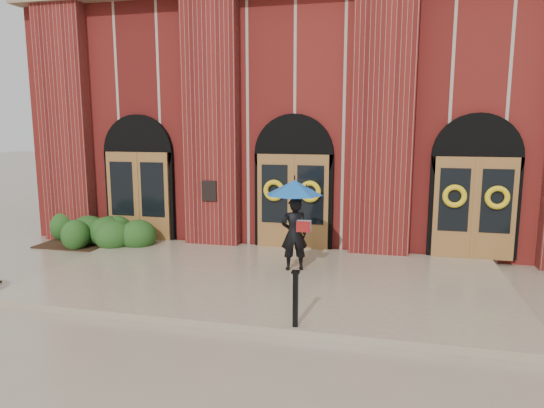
% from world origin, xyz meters
% --- Properties ---
extents(ground, '(90.00, 90.00, 0.00)m').
position_xyz_m(ground, '(0.00, 0.00, 0.00)').
color(ground, gray).
rests_on(ground, ground).
extents(landing, '(10.00, 5.30, 0.15)m').
position_xyz_m(landing, '(0.00, 0.15, 0.07)').
color(landing, tan).
rests_on(landing, ground).
extents(church_building, '(16.20, 12.53, 7.00)m').
position_xyz_m(church_building, '(0.00, 8.78, 3.50)').
color(church_building, maroon).
rests_on(church_building, ground).
extents(man_with_umbrella, '(1.63, 1.63, 2.05)m').
position_xyz_m(man_with_umbrella, '(0.42, 0.75, 1.59)').
color(man_with_umbrella, black).
rests_on(man_with_umbrella, landing).
extents(metal_post, '(0.13, 0.13, 0.94)m').
position_xyz_m(metal_post, '(1.04, -2.35, 0.64)').
color(metal_post, black).
rests_on(metal_post, landing).
extents(hedge_wall_left, '(3.09, 1.24, 0.79)m').
position_xyz_m(hedge_wall_left, '(-5.51, 2.20, 0.40)').
color(hedge_wall_left, '#1F4517').
rests_on(hedge_wall_left, ground).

